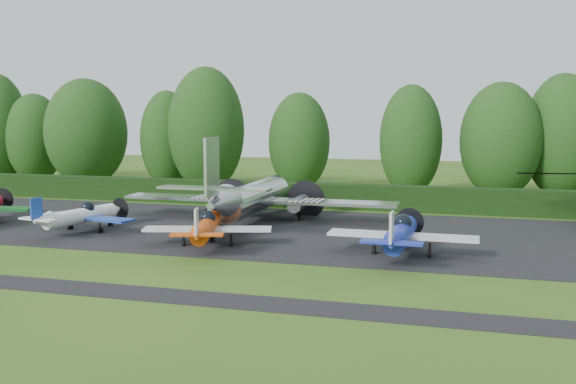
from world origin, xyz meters
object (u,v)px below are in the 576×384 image
(transport_plane, at_px, (252,197))
(light_plane_blue, at_px, (401,234))
(light_plane_white, at_px, (81,215))
(light_plane_orange, at_px, (207,227))

(transport_plane, height_order, light_plane_blue, transport_plane)
(light_plane_white, bearing_deg, light_plane_orange, -24.53)
(transport_plane, height_order, light_plane_orange, transport_plane)
(light_plane_white, distance_m, light_plane_orange, 9.83)
(light_plane_blue, bearing_deg, transport_plane, 142.69)
(transport_plane, xyz_separation_m, light_plane_orange, (0.32, -8.81, -0.62))
(transport_plane, relative_size, light_plane_blue, 2.41)
(light_plane_white, height_order, light_plane_orange, light_plane_orange)
(light_plane_orange, distance_m, light_plane_blue, 10.94)
(light_plane_blue, bearing_deg, light_plane_white, 174.69)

